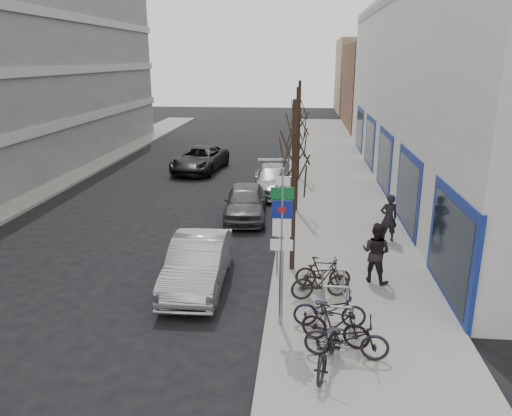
% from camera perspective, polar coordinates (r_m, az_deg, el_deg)
% --- Properties ---
extents(ground, '(120.00, 120.00, 0.00)m').
position_cam_1_polar(ground, '(13.45, -7.74, -13.01)').
color(ground, black).
rests_on(ground, ground).
extents(sidewalk_east, '(5.00, 70.00, 0.15)m').
position_cam_1_polar(sidewalk_east, '(22.39, 9.40, -0.54)').
color(sidewalk_east, slate).
rests_on(sidewalk_east, ground).
extents(sidewalk_west, '(3.00, 70.00, 0.15)m').
position_cam_1_polar(sidewalk_west, '(26.28, -26.62, 0.46)').
color(sidewalk_west, slate).
rests_on(sidewalk_west, ground).
extents(brick_building_far, '(12.00, 14.00, 8.00)m').
position_cam_1_polar(brick_building_far, '(52.41, 17.03, 13.14)').
color(brick_building_far, brown).
rests_on(brick_building_far, ground).
extents(tan_building_far, '(13.00, 12.00, 9.00)m').
position_cam_1_polar(tan_building_far, '(67.23, 15.01, 14.36)').
color(tan_building_far, '#937A5B').
rests_on(tan_building_far, ground).
extents(highway_sign_pole, '(0.55, 0.10, 4.20)m').
position_cam_1_polar(highway_sign_pole, '(12.09, 2.96, -3.52)').
color(highway_sign_pole, gray).
rests_on(highway_sign_pole, ground).
extents(bike_rack, '(0.66, 2.26, 0.83)m').
position_cam_1_polar(bike_rack, '(13.39, 9.05, -10.01)').
color(bike_rack, gray).
rests_on(bike_rack, sidewalk_east).
extents(tree_near, '(1.80, 1.80, 5.50)m').
position_cam_1_polar(tree_near, '(15.06, 4.42, 7.00)').
color(tree_near, black).
rests_on(tree_near, ground).
extents(tree_mid, '(1.80, 1.80, 5.50)m').
position_cam_1_polar(tree_mid, '(21.50, 4.78, 9.90)').
color(tree_mid, black).
rests_on(tree_mid, ground).
extents(tree_far, '(1.80, 1.80, 5.50)m').
position_cam_1_polar(tree_far, '(27.96, 4.98, 11.47)').
color(tree_far, black).
rests_on(tree_far, ground).
extents(meter_front, '(0.10, 0.08, 1.27)m').
position_cam_1_polar(meter_front, '(15.46, 2.45, -5.00)').
color(meter_front, gray).
rests_on(meter_front, sidewalk_east).
extents(meter_mid, '(0.10, 0.08, 1.27)m').
position_cam_1_polar(meter_mid, '(20.67, 3.26, 0.63)').
color(meter_mid, gray).
rests_on(meter_mid, sidewalk_east).
extents(meter_back, '(0.10, 0.08, 1.27)m').
position_cam_1_polar(meter_back, '(25.99, 3.75, 3.98)').
color(meter_back, gray).
rests_on(meter_back, sidewalk_east).
extents(bike_near_left, '(1.02, 2.01, 1.17)m').
position_cam_1_polar(bike_near_left, '(11.23, 8.29, -15.15)').
color(bike_near_left, black).
rests_on(bike_near_left, sidewalk_east).
extents(bike_near_right, '(1.75, 1.04, 1.02)m').
position_cam_1_polar(bike_near_right, '(12.12, 9.04, -13.03)').
color(bike_near_right, black).
rests_on(bike_near_right, sidewalk_east).
extents(bike_mid_curb, '(1.82, 0.56, 1.11)m').
position_cam_1_polar(bike_mid_curb, '(12.80, 8.43, -11.07)').
color(bike_mid_curb, black).
rests_on(bike_mid_curb, sidewalk_east).
extents(bike_mid_inner, '(1.82, 1.01, 1.06)m').
position_cam_1_polar(bike_mid_inner, '(14.19, 7.39, -8.25)').
color(bike_mid_inner, black).
rests_on(bike_mid_inner, sidewalk_east).
extents(bike_far_curb, '(1.94, 0.72, 1.16)m').
position_cam_1_polar(bike_far_curb, '(11.65, 10.33, -14.04)').
color(bike_far_curb, black).
rests_on(bike_far_curb, sidewalk_east).
extents(bike_far_inner, '(1.63, 0.49, 0.99)m').
position_cam_1_polar(bike_far_inner, '(14.83, 7.66, -7.27)').
color(bike_far_inner, black).
rests_on(bike_far_inner, sidewalk_east).
extents(parked_car_front, '(1.71, 4.59, 1.50)m').
position_cam_1_polar(parked_car_front, '(15.16, -6.67, -6.25)').
color(parked_car_front, '#A8A8AD').
rests_on(parked_car_front, ground).
extents(parked_car_mid, '(2.02, 4.41, 1.46)m').
position_cam_1_polar(parked_car_mid, '(21.44, -1.21, 0.74)').
color(parked_car_mid, '#47474B').
rests_on(parked_car_mid, ground).
extents(parked_car_back, '(2.32, 4.89, 1.38)m').
position_cam_1_polar(parked_car_back, '(25.54, 2.02, 3.26)').
color(parked_car_back, '#9B9B9F').
rests_on(parked_car_back, ground).
extents(lane_car, '(3.12, 5.63, 1.49)m').
position_cam_1_polar(lane_car, '(30.72, -6.43, 5.57)').
color(lane_car, black).
rests_on(lane_car, ground).
extents(pedestrian_near, '(0.72, 0.53, 1.79)m').
position_cam_1_polar(pedestrian_near, '(18.88, 14.92, -1.08)').
color(pedestrian_near, black).
rests_on(pedestrian_near, sidewalk_east).
extents(pedestrian_far, '(0.84, 0.76, 1.88)m').
position_cam_1_polar(pedestrian_far, '(15.38, 13.55, -4.90)').
color(pedestrian_far, black).
rests_on(pedestrian_far, sidewalk_east).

